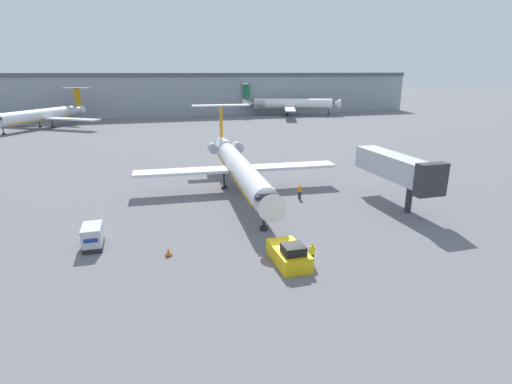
% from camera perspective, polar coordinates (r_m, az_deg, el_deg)
% --- Properties ---
extents(ground_plane, '(600.00, 600.00, 0.00)m').
position_cam_1_polar(ground_plane, '(33.17, 4.50, -9.96)').
color(ground_plane, slate).
extents(terminal_building, '(180.00, 16.80, 14.40)m').
position_cam_1_polar(terminal_building, '(148.19, -12.45, 13.52)').
color(terminal_building, '#8C939E').
rests_on(terminal_building, ground).
extents(airplane_main, '(26.46, 33.75, 9.81)m').
position_cam_1_polar(airplane_main, '(51.61, -2.61, 3.89)').
color(airplane_main, white).
rests_on(airplane_main, ground).
extents(pushback_tug, '(2.37, 4.73, 1.98)m').
position_cam_1_polar(pushback_tug, '(32.76, 4.70, -8.86)').
color(pushback_tug, yellow).
rests_on(pushback_tug, ground).
extents(luggage_cart, '(1.62, 2.87, 2.06)m').
position_cam_1_polar(luggage_cart, '(38.00, -22.31, -5.94)').
color(luggage_cart, '#232326').
rests_on(luggage_cart, ground).
extents(worker_near_tug, '(0.40, 0.26, 1.87)m').
position_cam_1_polar(worker_near_tug, '(32.60, 7.98, -8.65)').
color(worker_near_tug, '#232838').
rests_on(worker_near_tug, ground).
extents(worker_by_wing, '(0.40, 0.25, 1.81)m').
position_cam_1_polar(worker_by_wing, '(48.85, 6.26, 0.13)').
color(worker_by_wing, '#232838').
rests_on(worker_by_wing, ground).
extents(traffic_cone_left, '(0.58, 0.58, 0.75)m').
position_cam_1_polar(traffic_cone_left, '(34.76, -12.41, -8.37)').
color(traffic_cone_left, black).
rests_on(traffic_cone_left, ground).
extents(airplane_parked_far_left, '(33.79, 36.03, 10.91)m').
position_cam_1_polar(airplane_parked_far_left, '(143.10, 4.91, 12.42)').
color(airplane_parked_far_left, white).
rests_on(airplane_parked_far_left, ground).
extents(airplane_parked_far_right, '(30.85, 29.20, 10.31)m').
position_cam_1_polar(airplane_parked_far_right, '(124.40, -28.22, 9.65)').
color(airplane_parked_far_right, silver).
rests_on(airplane_parked_far_right, ground).
extents(jet_bridge, '(3.20, 13.15, 6.19)m').
position_cam_1_polar(jet_bridge, '(48.05, 19.50, 3.29)').
color(jet_bridge, '#2D2D33').
rests_on(jet_bridge, ground).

